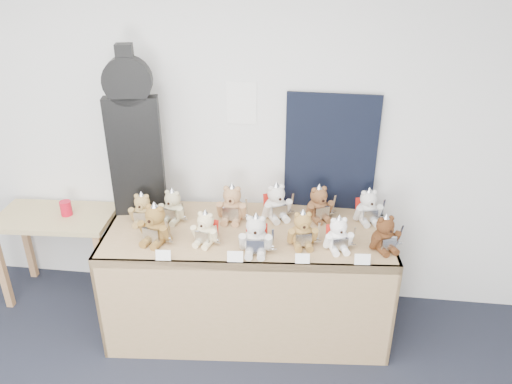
# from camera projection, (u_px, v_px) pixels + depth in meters

# --- Properties ---
(room_shell) EXTENTS (6.00, 6.00, 6.00)m
(room_shell) POSITION_uv_depth(u_px,v_px,m) (241.00, 103.00, 3.46)
(room_shell) COLOR silver
(room_shell) RESTS_ON floor
(display_table) EXTENTS (1.99, 0.97, 0.80)m
(display_table) POSITION_uv_depth(u_px,v_px,m) (247.00, 257.00, 3.39)
(display_table) COLOR olive
(display_table) RESTS_ON floor
(side_table) EXTENTS (0.88, 0.52, 0.72)m
(side_table) POSITION_uv_depth(u_px,v_px,m) (57.00, 229.00, 3.80)
(side_table) COLOR #997B52
(side_table) RESTS_ON floor
(guitar_case) EXTENTS (0.37, 0.18, 1.19)m
(guitar_case) POSITION_uv_depth(u_px,v_px,m) (134.00, 136.00, 3.37)
(guitar_case) COLOR black
(guitar_case) RESTS_ON display_table
(navy_board) EXTENTS (0.64, 0.04, 0.85)m
(navy_board) POSITION_uv_depth(u_px,v_px,m) (330.00, 153.00, 3.50)
(navy_board) COLOR black
(navy_board) RESTS_ON display_table
(red_cup) EXTENTS (0.08, 0.08, 0.11)m
(red_cup) POSITION_uv_depth(u_px,v_px,m) (66.00, 208.00, 3.72)
(red_cup) COLOR red
(red_cup) RESTS_ON side_table
(teddy_front_far_left) EXTENTS (0.25, 0.22, 0.30)m
(teddy_front_far_left) POSITION_uv_depth(u_px,v_px,m) (156.00, 225.00, 3.20)
(teddy_front_far_left) COLOR brown
(teddy_front_far_left) RESTS_ON display_table
(teddy_front_left) EXTENTS (0.21, 0.19, 0.25)m
(teddy_front_left) POSITION_uv_depth(u_px,v_px,m) (206.00, 229.00, 3.20)
(teddy_front_left) COLOR beige
(teddy_front_left) RESTS_ON display_table
(teddy_front_centre) EXTENTS (0.24, 0.20, 0.29)m
(teddy_front_centre) POSITION_uv_depth(u_px,v_px,m) (256.00, 236.00, 3.09)
(teddy_front_centre) COLOR beige
(teddy_front_centre) RESTS_ON display_table
(teddy_front_right) EXTENTS (0.23, 0.20, 0.27)m
(teddy_front_right) POSITION_uv_depth(u_px,v_px,m) (303.00, 230.00, 3.17)
(teddy_front_right) COLOR olive
(teddy_front_right) RESTS_ON display_table
(teddy_front_far_right) EXTENTS (0.21, 0.19, 0.26)m
(teddy_front_far_right) POSITION_uv_depth(u_px,v_px,m) (338.00, 235.00, 3.13)
(teddy_front_far_right) COLOR white
(teddy_front_far_right) RESTS_ON display_table
(teddy_front_end) EXTENTS (0.22, 0.21, 0.27)m
(teddy_front_end) POSITION_uv_depth(u_px,v_px,m) (385.00, 235.00, 3.12)
(teddy_front_end) COLOR #4D2D1A
(teddy_front_end) RESTS_ON display_table
(teddy_back_left) EXTENTS (0.21, 0.19, 0.26)m
(teddy_back_left) POSITION_uv_depth(u_px,v_px,m) (173.00, 207.00, 3.46)
(teddy_back_left) COLOR #C2B78D
(teddy_back_left) RESTS_ON display_table
(teddy_back_centre_left) EXTENTS (0.24, 0.19, 0.30)m
(teddy_back_centre_left) POSITION_uv_depth(u_px,v_px,m) (232.00, 205.00, 3.46)
(teddy_back_centre_left) COLOR #AA7D55
(teddy_back_centre_left) RESTS_ON display_table
(teddy_back_centre_right) EXTENTS (0.24, 0.23, 0.29)m
(teddy_back_centre_right) POSITION_uv_depth(u_px,v_px,m) (276.00, 203.00, 3.49)
(teddy_back_centre_right) COLOR silver
(teddy_back_centre_right) RESTS_ON display_table
(teddy_back_right) EXTENTS (0.23, 0.22, 0.28)m
(teddy_back_right) POSITION_uv_depth(u_px,v_px,m) (319.00, 204.00, 3.48)
(teddy_back_right) COLOR brown
(teddy_back_right) RESTS_ON display_table
(teddy_back_end) EXTENTS (0.23, 0.21, 0.27)m
(teddy_back_end) POSITION_uv_depth(u_px,v_px,m) (368.00, 207.00, 3.45)
(teddy_back_end) COLOR silver
(teddy_back_end) RESTS_ON display_table
(teddy_back_far_left) EXTENTS (0.20, 0.16, 0.25)m
(teddy_back_far_left) POSITION_uv_depth(u_px,v_px,m) (143.00, 210.00, 3.43)
(teddy_back_far_left) COLOR #9D7E49
(teddy_back_far_left) RESTS_ON display_table
(entry_card_a) EXTENTS (0.09, 0.03, 0.07)m
(entry_card_a) POSITION_uv_depth(u_px,v_px,m) (163.00, 255.00, 3.04)
(entry_card_a) COLOR white
(entry_card_a) RESTS_ON display_table
(entry_card_b) EXTENTS (0.10, 0.03, 0.07)m
(entry_card_b) POSITION_uv_depth(u_px,v_px,m) (235.00, 257.00, 3.03)
(entry_card_b) COLOR white
(entry_card_b) RESTS_ON display_table
(entry_card_c) EXTENTS (0.09, 0.03, 0.06)m
(entry_card_c) POSITION_uv_depth(u_px,v_px,m) (302.00, 259.00, 3.01)
(entry_card_c) COLOR white
(entry_card_c) RESTS_ON display_table
(entry_card_d) EXTENTS (0.10, 0.03, 0.07)m
(entry_card_d) POSITION_uv_depth(u_px,v_px,m) (362.00, 259.00, 3.00)
(entry_card_d) COLOR white
(entry_card_d) RESTS_ON display_table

